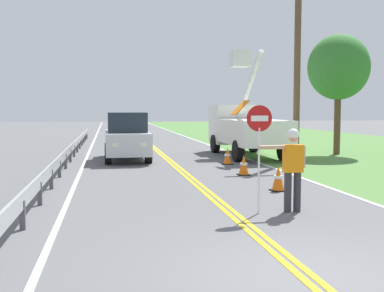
# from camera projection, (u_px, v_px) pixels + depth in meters

# --- Properties ---
(ground_plane) EXTENTS (160.00, 160.00, 0.00)m
(ground_plane) POSITION_uv_depth(u_px,v_px,m) (308.00, 277.00, 6.32)
(ground_plane) COLOR #5B5B5E
(grass_verge_right) EXTENTS (16.00, 110.00, 0.01)m
(grass_verge_right) POSITION_uv_depth(u_px,v_px,m) (351.00, 147.00, 27.97)
(grass_verge_right) COLOR #517F3D
(grass_verge_right) RESTS_ON ground
(centerline_yellow_left) EXTENTS (0.11, 110.00, 0.01)m
(centerline_yellow_left) POSITION_uv_depth(u_px,v_px,m) (155.00, 150.00, 25.93)
(centerline_yellow_left) COLOR yellow
(centerline_yellow_left) RESTS_ON ground
(centerline_yellow_right) EXTENTS (0.11, 110.00, 0.01)m
(centerline_yellow_right) POSITION_uv_depth(u_px,v_px,m) (158.00, 150.00, 25.96)
(centerline_yellow_right) COLOR yellow
(centerline_yellow_right) RESTS_ON ground
(edge_line_right) EXTENTS (0.12, 110.00, 0.01)m
(edge_line_right) POSITION_uv_depth(u_px,v_px,m) (220.00, 149.00, 26.57)
(edge_line_right) COLOR silver
(edge_line_right) RESTS_ON ground
(edge_line_left) EXTENTS (0.12, 110.00, 0.01)m
(edge_line_left) POSITION_uv_depth(u_px,v_px,m) (90.00, 151.00, 25.32)
(edge_line_left) COLOR silver
(edge_line_left) RESTS_ON ground
(flagger_worker) EXTENTS (1.09, 0.25, 1.83)m
(flagger_worker) POSITION_uv_depth(u_px,v_px,m) (292.00, 164.00, 10.26)
(flagger_worker) COLOR #2D2D33
(flagger_worker) RESTS_ON ground
(stop_sign_paddle) EXTENTS (0.56, 0.04, 2.33)m
(stop_sign_paddle) POSITION_uv_depth(u_px,v_px,m) (259.00, 134.00, 10.06)
(stop_sign_paddle) COLOR silver
(stop_sign_paddle) RESTS_ON ground
(utility_bucket_truck) EXTENTS (2.67, 6.82, 5.12)m
(utility_bucket_truck) POSITION_uv_depth(u_px,v_px,m) (244.00, 127.00, 22.78)
(utility_bucket_truck) COLOR white
(utility_bucket_truck) RESTS_ON ground
(oncoming_suv_nearest) EXTENTS (1.94, 4.62, 2.10)m
(oncoming_suv_nearest) POSITION_uv_depth(u_px,v_px,m) (127.00, 136.00, 20.74)
(oncoming_suv_nearest) COLOR silver
(oncoming_suv_nearest) RESTS_ON ground
(utility_pole_near) EXTENTS (1.80, 0.28, 7.95)m
(utility_pole_near) POSITION_uv_depth(u_px,v_px,m) (297.00, 65.00, 20.29)
(utility_pole_near) COLOR brown
(utility_pole_near) RESTS_ON ground
(traffic_cone_lead) EXTENTS (0.40, 0.40, 0.70)m
(traffic_cone_lead) POSITION_uv_depth(u_px,v_px,m) (278.00, 179.00, 12.96)
(traffic_cone_lead) COLOR orange
(traffic_cone_lead) RESTS_ON ground
(traffic_cone_mid) EXTENTS (0.40, 0.40, 0.70)m
(traffic_cone_mid) POSITION_uv_depth(u_px,v_px,m) (244.00, 165.00, 16.08)
(traffic_cone_mid) COLOR orange
(traffic_cone_mid) RESTS_ON ground
(traffic_cone_tail) EXTENTS (0.40, 0.40, 0.70)m
(traffic_cone_tail) POSITION_uv_depth(u_px,v_px,m) (228.00, 156.00, 19.18)
(traffic_cone_tail) COLOR orange
(traffic_cone_tail) RESTS_ON ground
(guardrail_left_shoulder) EXTENTS (0.10, 32.00, 0.71)m
(guardrail_left_shoulder) POSITION_uv_depth(u_px,v_px,m) (72.00, 148.00, 21.11)
(guardrail_left_shoulder) COLOR #9EA0A3
(guardrail_left_shoulder) RESTS_ON ground
(roadside_tree_verge) EXTENTS (3.00, 3.00, 5.90)m
(roadside_tree_verge) POSITION_uv_depth(u_px,v_px,m) (339.00, 68.00, 23.19)
(roadside_tree_verge) COLOR brown
(roadside_tree_verge) RESTS_ON ground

